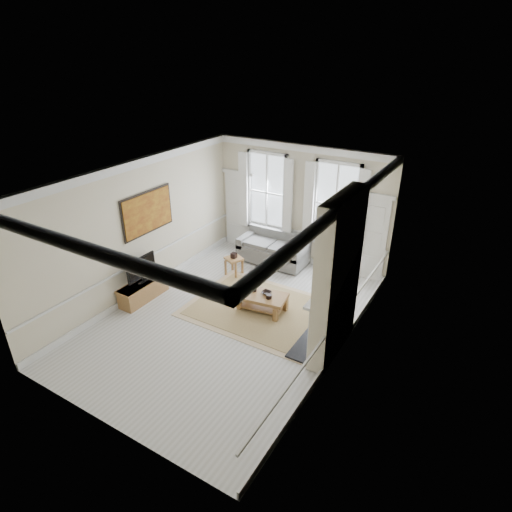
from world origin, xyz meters
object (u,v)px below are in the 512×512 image
Objects in this scene: side_table at (234,261)px; coffee_table at (263,298)px; sofa at (274,250)px; tv_stand at (144,290)px.

coffee_table is (1.58, -1.15, -0.05)m from side_table.
sofa is 3.91m from tv_stand.
tv_stand is at bearing -167.67° from coffee_table.
side_table is 1.95m from coffee_table.
sofa reaches higher than side_table.
sofa is 1.61× the size of coffee_table.
sofa is at bearing 104.09° from coffee_table.
sofa is 1.46× the size of tv_stand.
tv_stand reaches higher than coffee_table.
side_table reaches higher than tv_stand.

